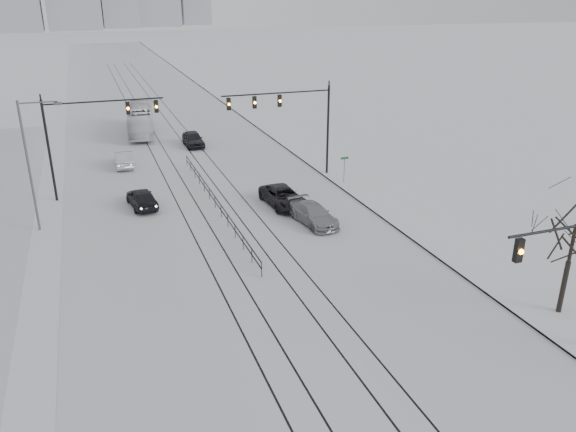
% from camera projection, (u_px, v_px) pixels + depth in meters
% --- Properties ---
extents(road, '(22.00, 260.00, 0.02)m').
position_uv_depth(road, '(161.00, 126.00, 69.33)').
color(road, silver).
rests_on(road, ground).
extents(sidewalk_east, '(5.00, 260.00, 0.16)m').
position_uv_depth(sidewalk_east, '(265.00, 118.00, 73.55)').
color(sidewalk_east, silver).
rests_on(sidewalk_east, ground).
extents(curb, '(0.10, 260.00, 0.12)m').
position_uv_depth(curb, '(247.00, 120.00, 72.79)').
color(curb, gray).
rests_on(curb, ground).
extents(tram_rails, '(5.30, 180.00, 0.01)m').
position_uv_depth(tram_rails, '(191.00, 171.00, 51.86)').
color(tram_rails, black).
rests_on(tram_rails, ground).
extents(traffic_mast_ne, '(9.60, 0.37, 8.00)m').
position_uv_depth(traffic_mast_ne, '(292.00, 114.00, 47.92)').
color(traffic_mast_ne, black).
rests_on(traffic_mast_ne, ground).
extents(traffic_mast_nw, '(9.10, 0.37, 8.00)m').
position_uv_depth(traffic_mast_nw, '(87.00, 129.00, 43.61)').
color(traffic_mast_nw, black).
rests_on(traffic_mast_nw, ground).
extents(street_light_west, '(2.73, 0.25, 9.00)m').
position_uv_depth(street_light_west, '(32.00, 157.00, 37.35)').
color(street_light_west, '#595B60').
rests_on(street_light_west, ground).
extents(bare_tree, '(4.40, 4.40, 6.10)m').
position_uv_depth(bare_tree, '(574.00, 234.00, 27.27)').
color(bare_tree, black).
rests_on(bare_tree, ground).
extents(median_fence, '(0.06, 24.00, 1.00)m').
position_uv_depth(median_fence, '(215.00, 202.00, 42.93)').
color(median_fence, black).
rests_on(median_fence, ground).
extents(street_sign, '(0.70, 0.06, 2.40)m').
position_uv_depth(street_sign, '(344.00, 166.00, 47.99)').
color(street_sign, '#595B60').
rests_on(street_sign, ground).
extents(sedan_sb_inner, '(2.31, 4.60, 1.50)m').
position_uv_depth(sedan_sb_inner, '(142.00, 198.00, 43.00)').
color(sedan_sb_inner, black).
rests_on(sedan_sb_inner, ground).
extents(sedan_sb_outer, '(1.70, 4.51, 1.47)m').
position_uv_depth(sedan_sb_outer, '(124.00, 159.00, 53.07)').
color(sedan_sb_outer, silver).
rests_on(sedan_sb_outer, ground).
extents(sedan_nb_front, '(2.78, 5.37, 1.45)m').
position_uv_depth(sedan_nb_front, '(283.00, 197.00, 43.33)').
color(sedan_nb_front, black).
rests_on(sedan_nb_front, ground).
extents(sedan_nb_right, '(2.65, 5.12, 1.42)m').
position_uv_depth(sedan_nb_right, '(313.00, 214.00, 39.96)').
color(sedan_nb_right, gray).
rests_on(sedan_nb_right, ground).
extents(sedan_nb_far, '(1.91, 4.63, 1.57)m').
position_uv_depth(sedan_nb_far, '(193.00, 139.00, 60.16)').
color(sedan_nb_far, black).
rests_on(sedan_nb_far, ground).
extents(box_truck, '(3.94, 11.71, 3.20)m').
position_uv_depth(box_truck, '(141.00, 120.00, 65.13)').
color(box_truck, silver).
rests_on(box_truck, ground).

